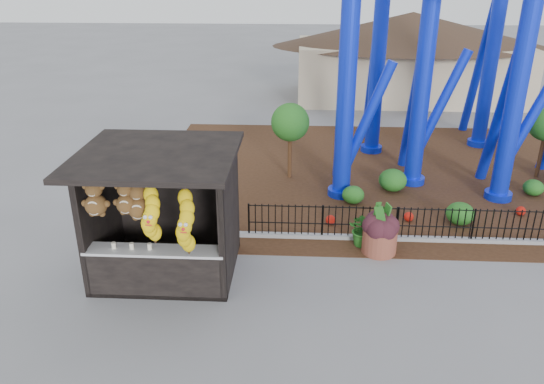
# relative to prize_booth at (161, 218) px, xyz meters

# --- Properties ---
(ground) EXTENTS (120.00, 120.00, 0.00)m
(ground) POSITION_rel_prize_booth_xyz_m (3.01, -0.89, -1.55)
(ground) COLOR slate
(ground) RESTS_ON ground
(mulch_bed) EXTENTS (18.00, 12.00, 0.02)m
(mulch_bed) POSITION_rel_prize_booth_xyz_m (7.01, 7.11, -1.54)
(mulch_bed) COLOR #331E11
(mulch_bed) RESTS_ON ground
(curb) EXTENTS (18.00, 0.18, 0.12)m
(curb) POSITION_rel_prize_booth_xyz_m (7.01, 2.11, -1.49)
(curb) COLOR gray
(curb) RESTS_ON ground
(prize_booth) EXTENTS (3.50, 3.40, 3.12)m
(prize_booth) POSITION_rel_prize_booth_xyz_m (0.00, 0.00, 0.00)
(prize_booth) COLOR black
(prize_booth) RESTS_ON ground
(picket_fence) EXTENTS (12.20, 0.06, 1.00)m
(picket_fence) POSITION_rel_prize_booth_xyz_m (7.91, 2.11, -1.05)
(picket_fence) COLOR black
(picket_fence) RESTS_ON ground
(terracotta_planter) EXTENTS (1.09, 1.09, 0.64)m
(terracotta_planter) POSITION_rel_prize_booth_xyz_m (5.26, 1.45, -1.23)
(terracotta_planter) COLOR brown
(terracotta_planter) RESTS_ON ground
(planter_foliage) EXTENTS (0.70, 0.70, 0.64)m
(planter_foliage) POSITION_rel_prize_booth_xyz_m (5.26, 1.45, -0.59)
(planter_foliage) COLOR #31131A
(planter_foliage) RESTS_ON terracotta_planter
(potted_plant) EXTENTS (0.91, 0.81, 0.97)m
(potted_plant) POSITION_rel_prize_booth_xyz_m (4.90, 1.81, -1.06)
(potted_plant) COLOR #2A5218
(potted_plant) RESTS_ON ground
(landscaping) EXTENTS (8.27, 3.27, 0.73)m
(landscaping) POSITION_rel_prize_booth_xyz_m (7.36, 4.66, -1.23)
(landscaping) COLOR #1F581A
(landscaping) RESTS_ON mulch_bed
(pavilion) EXTENTS (15.00, 15.00, 4.80)m
(pavilion) POSITION_rel_prize_booth_xyz_m (9.01, 19.11, 1.52)
(pavilion) COLOR #BFAD8C
(pavilion) RESTS_ON ground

